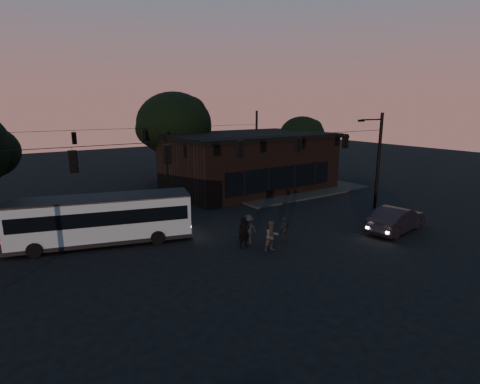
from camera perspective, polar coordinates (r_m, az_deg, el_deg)
ground at (r=20.09m, az=6.50°, el=-10.52°), size 120.00×120.00×0.00m
sidewalk_far_right at (r=37.71m, az=6.65°, el=0.77°), size 14.00×10.00×0.15m
building at (r=36.96m, az=1.21°, el=4.76°), size 15.40×10.41×5.40m
tree_behind at (r=39.40m, az=-10.00°, el=10.17°), size 7.60×7.60×9.43m
tree_right at (r=43.99m, az=9.40°, el=8.43°), size 5.20×5.20×6.86m
signal_rig_near at (r=21.90m, az=-0.00°, el=3.69°), size 26.24×0.30×7.50m
signal_rig_far at (r=36.21m, az=-14.39°, el=6.57°), size 26.24×0.30×7.50m
bus at (r=23.41m, az=-20.21°, el=-3.66°), size 10.40×5.08×2.86m
car at (r=26.36m, az=22.79°, el=-3.83°), size 5.19×2.44×1.65m
pedestrian_a at (r=21.46m, az=0.58°, el=-6.20°), size 0.76×0.59×1.86m
pedestrian_b at (r=21.13m, az=4.87°, el=-6.71°), size 0.93×0.76×1.76m
pedestrian_c at (r=22.50m, az=6.75°, el=-5.74°), size 1.01×0.67×1.60m
pedestrian_d at (r=22.08m, az=1.25°, el=-5.74°), size 1.19×0.72×1.79m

